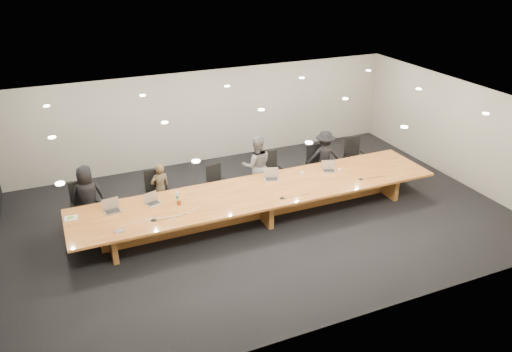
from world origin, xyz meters
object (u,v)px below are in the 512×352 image
(chair_mid_right, at_px, (273,172))
(person_d, at_px, (324,156))
(person_a, at_px, (88,197))
(av_box, at_px, (119,231))
(mic_right, at_px, (361,179))
(person_b, at_px, (160,189))
(chair_left, at_px, (157,194))
(paper_cup_far, at_px, (340,170))
(amber_mug, at_px, (179,203))
(chair_far_left, at_px, (85,205))
(laptop_e, at_px, (329,167))
(laptop_b, at_px, (153,199))
(mic_left, at_px, (154,220))
(paper_cup_near, at_px, (302,173))
(chair_mid_left, at_px, (218,184))
(chair_right, at_px, (316,163))
(person_c, at_px, (257,166))
(laptop_d, at_px, (272,175))
(laptop_a, at_px, (112,206))
(water_bottle, at_px, (177,197))
(conference_table, at_px, (261,199))
(chair_far_right, at_px, (355,156))
(mic_center, at_px, (282,198))

(chair_mid_right, distance_m, person_d, 1.66)
(person_a, bearing_deg, av_box, 106.28)
(mic_right, bearing_deg, person_b, 160.78)
(chair_left, height_order, paper_cup_far, chair_left)
(amber_mug, height_order, paper_cup_far, amber_mug)
(chair_far_left, relative_size, laptop_e, 3.30)
(laptop_b, relative_size, laptop_e, 0.95)
(mic_left, bearing_deg, paper_cup_near, 10.80)
(chair_far_left, bearing_deg, mic_right, -27.52)
(chair_mid_left, height_order, person_b, person_b)
(chair_mid_right, bearing_deg, chair_right, 3.04)
(person_c, relative_size, laptop_d, 4.52)
(person_a, height_order, mic_left, person_a)
(person_d, height_order, laptop_a, person_d)
(person_a, relative_size, av_box, 8.49)
(chair_mid_right, distance_m, person_a, 4.74)
(chair_mid_left, bearing_deg, amber_mug, -153.46)
(chair_far_left, xyz_separation_m, mic_right, (6.54, -1.70, 0.20))
(laptop_e, height_order, water_bottle, laptop_e)
(amber_mug, bearing_deg, laptop_d, 8.21)
(water_bottle, bearing_deg, chair_left, 108.14)
(conference_table, bearing_deg, person_a, 161.85)
(chair_mid_right, height_order, paper_cup_far, chair_mid_right)
(person_d, bearing_deg, chair_mid_left, 22.50)
(chair_right, xyz_separation_m, chair_far_right, (1.23, -0.08, 0.05))
(person_b, bearing_deg, paper_cup_far, 157.59)
(chair_right, xyz_separation_m, laptop_a, (-5.74, -1.01, 0.38))
(amber_mug, xyz_separation_m, mic_center, (2.29, -0.65, -0.04))
(person_c, bearing_deg, mic_right, 154.41)
(mic_center, bearing_deg, mic_right, 3.52)
(laptop_b, bearing_deg, paper_cup_near, -17.23)
(chair_far_right, xyz_separation_m, mic_right, (-0.97, -1.70, 0.20))
(paper_cup_far, distance_m, av_box, 5.83)
(chair_far_right, xyz_separation_m, laptop_e, (-1.46, -0.96, 0.32))
(amber_mug, xyz_separation_m, av_box, (-1.46, -0.64, -0.04))
(conference_table, relative_size, mic_left, 66.04)
(laptop_e, height_order, amber_mug, laptop_e)
(person_c, distance_m, laptop_a, 3.97)
(chair_right, relative_size, paper_cup_near, 10.99)
(laptop_b, bearing_deg, amber_mug, -44.87)
(person_a, distance_m, mic_right, 6.66)
(person_a, height_order, laptop_b, person_a)
(chair_right, distance_m, person_a, 6.18)
(paper_cup_far, distance_m, mic_left, 5.05)
(mic_left, bearing_deg, laptop_b, 77.36)
(chair_left, height_order, chair_mid_right, chair_left)
(laptop_b, bearing_deg, laptop_d, -16.05)
(chair_left, relative_size, laptop_e, 3.38)
(person_a, relative_size, laptop_d, 4.24)
(chair_mid_left, bearing_deg, av_box, -161.55)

